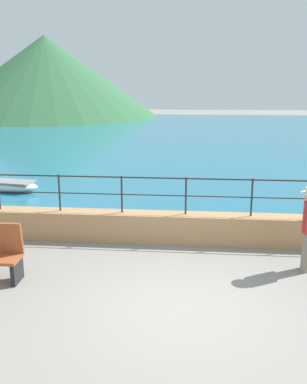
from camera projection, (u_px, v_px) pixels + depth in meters
ground_plane at (181, 309)px, 7.23m from camera, size 120.00×120.00×0.00m
promenade_wall at (185, 228)px, 10.23m from camera, size 20.00×0.56×0.70m
railing at (186, 189)px, 10.00m from camera, size 18.44×0.04×0.90m
lake_water at (192, 135)px, 32.17m from camera, size 64.00×44.32×0.06m
hill_main at (46, 77)px, 49.13m from camera, size 25.91×25.91×9.21m
boat_4 at (8, 185)px, 14.99m from camera, size 2.41×1.23×0.36m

